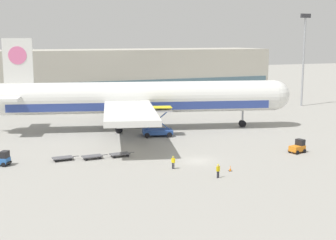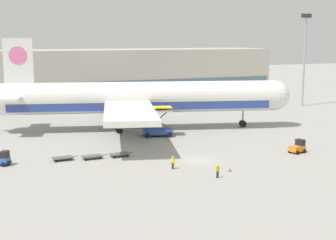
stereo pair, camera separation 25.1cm
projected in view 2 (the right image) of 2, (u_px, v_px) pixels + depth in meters
The scene contains 13 objects.
ground_plane at pixel (198, 161), 65.56m from camera, with size 400.00×400.00×0.00m, color #9E9B93.
terminal_building at pixel (110, 76), 126.85m from camera, with size 90.00×18.20×14.00m.
light_mast at pixel (305, 53), 116.59m from camera, with size 2.80×0.50×22.95m.
airplane_main at pixel (136, 99), 87.26m from camera, with size 56.88×48.44×17.00m.
scissor_lift_loader at pixel (158, 125), 81.94m from camera, with size 5.80×4.48×5.17m.
baggage_tug_foreground at pixel (298, 147), 70.04m from camera, with size 2.70×2.12×2.00m.
baggage_tug_mid at pixel (1, 159), 63.13m from camera, with size 2.82×2.55×2.00m.
baggage_dolly_lead at pixel (63, 158), 65.71m from camera, with size 3.74×1.67×0.48m.
baggage_dolly_second at pixel (92, 156), 66.52m from camera, with size 3.74×1.67×0.48m.
baggage_dolly_third at pixel (120, 154), 67.83m from camera, with size 3.74×1.67×0.48m.
ground_crew_near at pixel (173, 161), 61.34m from camera, with size 0.40×0.46×1.74m.
ground_crew_far at pixel (218, 170), 57.38m from camera, with size 0.56×0.29×1.75m.
traffic_cone_near at pixel (230, 168), 60.40m from camera, with size 0.40×0.40×0.75m.
Camera 2 is at (-27.52, -57.48, 16.95)m, focal length 50.00 mm.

